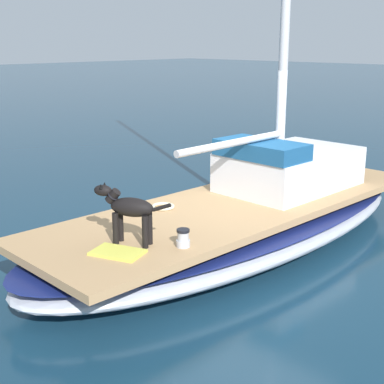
% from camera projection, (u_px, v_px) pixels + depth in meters
% --- Properties ---
extents(ground_plane, '(120.00, 120.00, 0.00)m').
position_uv_depth(ground_plane, '(239.00, 245.00, 8.17)').
color(ground_plane, '#143347').
extents(sailboat_main, '(2.67, 7.29, 0.66)m').
position_uv_depth(sailboat_main, '(240.00, 223.00, 8.08)').
color(sailboat_main, '#B2B7C1').
rests_on(sailboat_main, ground).
extents(cabin_house, '(1.45, 2.25, 0.84)m').
position_uv_depth(cabin_house, '(287.00, 167.00, 8.66)').
color(cabin_house, silver).
rests_on(cabin_house, sailboat_main).
extents(dog_black, '(0.87, 0.50, 0.70)m').
position_uv_depth(dog_black, '(128.00, 209.00, 6.25)').
color(dog_black, black).
rests_on(dog_black, sailboat_main).
extents(deck_winch, '(0.16, 0.16, 0.21)m').
position_uv_depth(deck_winch, '(183.00, 239.00, 6.25)').
color(deck_winch, '#B7B7BC').
rests_on(deck_winch, sailboat_main).
extents(coiled_rope, '(0.32, 0.32, 0.04)m').
position_uv_depth(coiled_rope, '(163.00, 206.00, 7.71)').
color(coiled_rope, beige).
rests_on(coiled_rope, sailboat_main).
extents(deck_towel, '(0.65, 0.54, 0.03)m').
position_uv_depth(deck_towel, '(118.00, 252.00, 6.07)').
color(deck_towel, '#D8D14C').
rests_on(deck_towel, sailboat_main).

